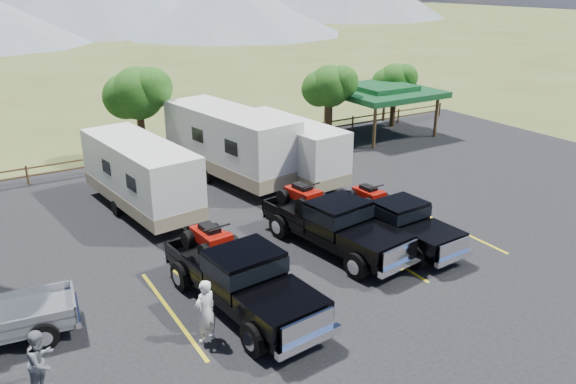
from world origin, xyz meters
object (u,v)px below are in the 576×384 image
trailer_center (230,144)px  trailer_right (288,150)px  rig_center (333,222)px  person_b (41,362)px  person_a (205,311)px  pavilion (381,91)px  rig_left (240,275)px  trailer_left (140,176)px  rig_right (395,219)px

trailer_center → trailer_right: (2.41, -1.59, -0.27)m
rig_center → person_b: rig_center is taller
rig_center → person_a: size_ratio=3.52×
trailer_right → pavilion: bearing=19.5°
rig_left → trailer_left: (-0.23, 8.93, 0.57)m
rig_center → person_b: (-10.60, -2.74, -0.18)m
rig_right → rig_center: bearing=157.9°
rig_right → person_b: bearing=-174.6°
pavilion → trailer_center: bearing=-166.1°
rig_right → trailer_center: bearing=99.8°
rig_left → person_a: rig_left is taller
pavilion → trailer_left: bearing=-164.4°
rig_right → person_b: size_ratio=3.38×
rig_center → person_a: bearing=-163.7°
rig_left → rig_right: (7.09, 1.00, -0.14)m
rig_right → trailer_left: size_ratio=0.65×
pavilion → trailer_left: (-17.22, -4.81, -1.11)m
pavilion → trailer_left: size_ratio=0.69×
pavilion → person_a: size_ratio=3.26×
rig_left → trailer_left: size_ratio=0.75×
rig_left → rig_right: 7.16m
trailer_right → rig_left: bearing=-134.2°
rig_left → trailer_center: (4.86, 10.74, 0.78)m
rig_right → person_b: 13.08m
rig_right → trailer_left: bearing=129.6°
person_a → person_b: 4.22m
rig_center → trailer_right: (2.52, 7.34, 0.53)m
person_a → rig_left: bearing=-162.2°
rig_center → trailer_right: bearing=63.0°
trailer_left → trailer_center: bearing=12.7°
person_a → pavilion: bearing=-157.6°
rig_center → trailer_right: size_ratio=0.77×
trailer_right → person_a: (-8.90, -10.25, -0.62)m
trailer_left → rig_left: bearing=-95.5°
trailer_left → person_a: trailer_left is taller
pavilion → trailer_right: bearing=-154.8°
rig_center → trailer_center: 8.97m
trailer_center → person_a: size_ratio=5.35×
rig_left → trailer_left: trailer_left is taller
trailer_right → person_b: trailer_right is taller
rig_left → person_a: bearing=-151.6°
trailer_right → person_a: size_ratio=4.57×
trailer_right → trailer_left: bearing=176.0°
pavilion → rig_right: pavilion is taller
pavilion → trailer_right: (-9.73, -4.58, -1.17)m
trailer_left → trailer_right: (7.50, 0.23, -0.06)m
pavilion → trailer_left: pavilion is taller
trailer_left → trailer_center: trailer_center is taller
rig_left → rig_center: rig_left is taller
trailer_center → rig_left: bearing=-123.4°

